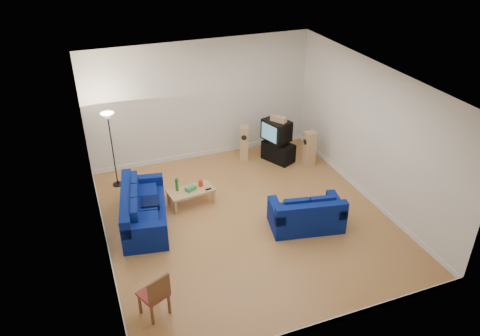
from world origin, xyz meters
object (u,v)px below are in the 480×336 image
object	(u,v)px
television	(276,130)
coffee_table	(191,192)
tv_stand	(278,152)
sofa_loveseat	(307,216)
sofa_three_seat	(142,212)

from	to	relation	value
television	coffee_table	bearing A→B (deg)	-83.03
coffee_table	tv_stand	distance (m)	3.03
sofa_loveseat	television	xyz separation A→B (m)	(0.65, 3.01, 0.60)
sofa_three_seat	coffee_table	bearing A→B (deg)	116.85
sofa_three_seat	sofa_loveseat	bearing A→B (deg)	76.90
sofa_three_seat	television	world-z (taller)	television
tv_stand	television	world-z (taller)	television
sofa_loveseat	coffee_table	distance (m)	2.71
sofa_three_seat	sofa_loveseat	xyz separation A→B (m)	(3.26, -1.39, -0.01)
coffee_table	television	bearing A→B (deg)	24.84
coffee_table	tv_stand	xyz separation A→B (m)	(2.77, 1.21, -0.07)
sofa_three_seat	coffee_table	distance (m)	1.25
television	sofa_three_seat	bearing A→B (deg)	-85.40
sofa_three_seat	television	xyz separation A→B (m)	(3.91, 1.62, 0.58)
coffee_table	television	xyz separation A→B (m)	(2.72, 1.26, 0.56)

